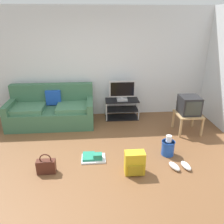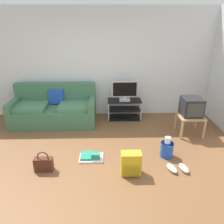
# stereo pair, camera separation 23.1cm
# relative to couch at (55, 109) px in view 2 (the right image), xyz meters

# --- Properties ---
(ground_plane) EXTENTS (9.00, 9.80, 0.02)m
(ground_plane) POSITION_rel_couch_xyz_m (0.96, -1.90, -0.34)
(ground_plane) COLOR brown
(wall_back) EXTENTS (9.00, 0.10, 2.70)m
(wall_back) POSITION_rel_couch_xyz_m (0.96, 0.55, 1.02)
(wall_back) COLOR silver
(wall_back) RESTS_ON ground_plane
(couch) EXTENTS (2.01, 0.92, 0.93)m
(couch) POSITION_rel_couch_xyz_m (0.00, 0.00, 0.00)
(couch) COLOR #3D6B4C
(couch) RESTS_ON ground_plane
(tv_stand) EXTENTS (0.84, 0.43, 0.49)m
(tv_stand) POSITION_rel_couch_xyz_m (1.74, 0.19, -0.09)
(tv_stand) COLOR black
(tv_stand) RESTS_ON ground_plane
(flat_tv) EXTENTS (0.64, 0.22, 0.50)m
(flat_tv) POSITION_rel_couch_xyz_m (1.74, 0.17, 0.41)
(flat_tv) COLOR #B2B2B7
(flat_tv) RESTS_ON tv_stand
(side_table) EXTENTS (0.54, 0.54, 0.45)m
(side_table) POSITION_rel_couch_xyz_m (3.12, -0.70, 0.05)
(side_table) COLOR tan
(side_table) RESTS_ON ground_plane
(crt_tv) EXTENTS (0.42, 0.44, 0.39)m
(crt_tv) POSITION_rel_couch_xyz_m (3.12, -0.69, 0.31)
(crt_tv) COLOR #232326
(crt_tv) RESTS_ON side_table
(backpack) EXTENTS (0.33, 0.26, 0.40)m
(backpack) POSITION_rel_couch_xyz_m (1.68, -2.09, -0.14)
(backpack) COLOR gold
(backpack) RESTS_ON ground_plane
(handbag) EXTENTS (0.31, 0.13, 0.37)m
(handbag) POSITION_rel_couch_xyz_m (0.21, -1.97, -0.20)
(handbag) COLOR #4C2319
(handbag) RESTS_ON ground_plane
(cleaning_bucket) EXTENTS (0.25, 0.25, 0.40)m
(cleaning_bucket) POSITION_rel_couch_xyz_m (2.40, -1.59, -0.17)
(cleaning_bucket) COLOR blue
(cleaning_bucket) RESTS_ON ground_plane
(sneakers_pair) EXTENTS (0.39, 0.29, 0.09)m
(sneakers_pair) POSITION_rel_couch_xyz_m (2.49, -2.03, -0.29)
(sneakers_pair) COLOR white
(sneakers_pair) RESTS_ON ground_plane
(floor_tray) EXTENTS (0.44, 0.33, 0.14)m
(floor_tray) POSITION_rel_couch_xyz_m (0.99, -1.65, -0.29)
(floor_tray) COLOR silver
(floor_tray) RESTS_ON ground_plane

